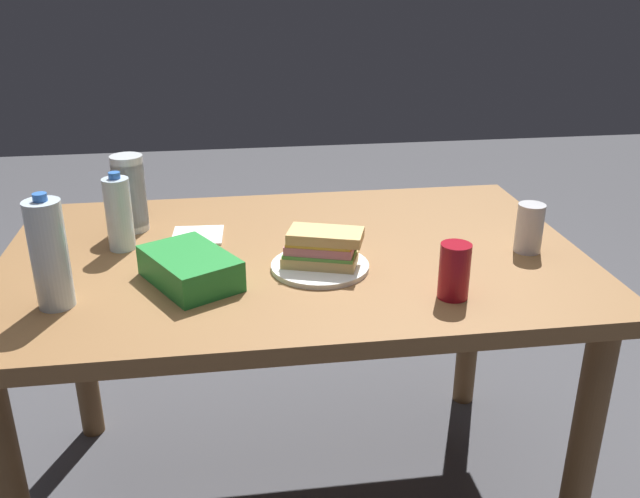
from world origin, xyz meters
TOP-DOWN VIEW (x-y plane):
  - ground_plane at (0.00, 0.00)m, footprint 8.00×8.00m
  - dining_table at (0.00, 0.00)m, footprint 1.42×0.91m
  - paper_plate at (0.05, -0.11)m, footprint 0.23×0.23m
  - sandwich at (0.06, -0.11)m, footprint 0.20×0.14m
  - soda_can_red at (0.31, -0.30)m, footprint 0.07×0.07m
  - chip_bag at (-0.25, -0.14)m, footprint 0.24×0.27m
  - water_bottle_tall at (-0.42, 0.08)m, footprint 0.06×0.06m
  - plastic_cup_stack at (-0.41, 0.21)m, footprint 0.08×0.08m
  - water_bottle_spare at (-0.52, -0.22)m, footprint 0.07×0.07m
  - soda_can_silver at (0.57, -0.08)m, footprint 0.07×0.07m
  - paper_napkin at (-0.24, 0.13)m, footprint 0.14×0.14m

SIDE VIEW (x-z plane):
  - ground_plane at x=0.00m, z-range 0.00..0.00m
  - dining_table at x=0.00m, z-range 0.28..1.04m
  - paper_napkin at x=-0.24m, z-range 0.76..0.77m
  - paper_plate at x=0.05m, z-range 0.76..0.77m
  - chip_bag at x=-0.25m, z-range 0.76..0.83m
  - sandwich at x=0.06m, z-range 0.77..0.85m
  - soda_can_red at x=0.31m, z-range 0.76..0.88m
  - soda_can_silver at x=0.57m, z-range 0.76..0.88m
  - water_bottle_tall at x=-0.42m, z-range 0.75..0.95m
  - plastic_cup_stack at x=-0.41m, z-range 0.76..0.96m
  - water_bottle_spare at x=-0.52m, z-range 0.75..1.00m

